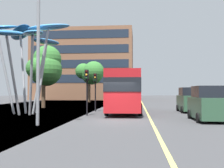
% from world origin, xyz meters
% --- Properties ---
extents(ground, '(120.00, 240.00, 0.10)m').
position_xyz_m(ground, '(-0.67, 0.00, -0.05)').
color(ground, '#424244').
extents(red_bus, '(2.99, 10.28, 3.69)m').
position_xyz_m(red_bus, '(0.25, 6.38, 2.02)').
color(red_bus, red).
rests_on(red_bus, ground).
extents(leaf_sculpture, '(7.98, 8.38, 7.79)m').
position_xyz_m(leaf_sculpture, '(-7.74, 4.16, 6.25)').
color(leaf_sculpture, '#9EA0A5').
rests_on(leaf_sculpture, ground).
extents(traffic_light_kerb_near, '(0.28, 0.42, 3.53)m').
position_xyz_m(traffic_light_kerb_near, '(-2.49, 3.33, 2.56)').
color(traffic_light_kerb_near, black).
rests_on(traffic_light_kerb_near, ground).
extents(traffic_light_kerb_far, '(0.28, 0.42, 3.54)m').
position_xyz_m(traffic_light_kerb_far, '(-2.51, 7.66, 2.57)').
color(traffic_light_kerb_far, black).
rests_on(traffic_light_kerb_far, ground).
extents(car_parked_near, '(2.07, 4.15, 2.20)m').
position_xyz_m(car_parked_near, '(5.86, 0.47, 1.03)').
color(car_parked_near, '#2D5138').
rests_on(car_parked_near, ground).
extents(car_parked_mid, '(1.96, 4.06, 2.22)m').
position_xyz_m(car_parked_mid, '(6.10, 7.76, 1.04)').
color(car_parked_mid, '#2D5138').
rests_on(car_parked_mid, ground).
extents(street_lamp, '(1.40, 0.44, 7.55)m').
position_xyz_m(street_lamp, '(-3.78, -2.70, 4.80)').
color(street_lamp, gray).
rests_on(street_lamp, ground).
extents(tree_pavement_near, '(3.94, 3.83, 7.29)m').
position_xyz_m(tree_pavement_near, '(-9.29, 13.20, 4.81)').
color(tree_pavement_near, brown).
rests_on(tree_pavement_near, ground).
extents(tree_pavement_far, '(5.36, 4.98, 7.13)m').
position_xyz_m(tree_pavement_far, '(-6.55, 29.58, 5.22)').
color(tree_pavement_far, brown).
rests_on(tree_pavement_far, ground).
extents(backdrop_building, '(23.05, 14.06, 16.18)m').
position_xyz_m(backdrop_building, '(-11.17, 47.04, 8.10)').
color(backdrop_building, brown).
rests_on(backdrop_building, ground).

